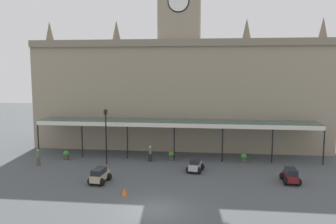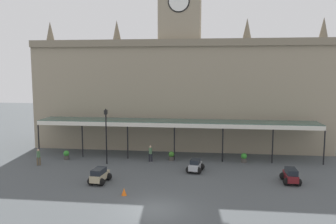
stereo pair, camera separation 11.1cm
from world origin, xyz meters
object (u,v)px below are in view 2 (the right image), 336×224
traffic_cone (124,192)px  planter_by_canopy (244,158)px  car_maroon_estate (291,176)px  car_silver_sedan (195,166)px  car_beige_estate (100,176)px  pedestrian_near_entrance (39,156)px  pedestrian_beside_cars (150,153)px  planter_near_kerb (171,156)px  planter_forecourt_centre (66,155)px  victorian_lamppost (106,130)px

traffic_cone → planter_by_canopy: (9.92, 10.65, 0.21)m
car_maroon_estate → car_silver_sedan: bearing=164.3°
car_beige_estate → pedestrian_near_entrance: 8.89m
car_beige_estate → traffic_cone: (2.77, -2.65, -0.28)m
car_beige_estate → pedestrian_near_entrance: pedestrian_near_entrance is taller
pedestrian_near_entrance → pedestrian_beside_cars: (10.81, 2.77, 0.00)m
traffic_cone → planter_near_kerb: planter_near_kerb is taller
pedestrian_beside_cars → planter_forecourt_centre: 9.00m
planter_by_canopy → planter_forecourt_centre: 18.60m
car_silver_sedan → car_maroon_estate: 8.41m
pedestrian_beside_cars → traffic_cone: pedestrian_beside_cars is taller
car_beige_estate → victorian_lamppost: size_ratio=0.41×
car_beige_estate → pedestrian_beside_cars: 7.85m
victorian_lamppost → planter_by_canopy: bearing=9.1°
car_beige_estate → planter_forecourt_centre: 9.06m
car_silver_sedan → pedestrian_beside_cars: (-4.76, 3.04, 0.41)m
car_maroon_estate → pedestrian_near_entrance: pedestrian_near_entrance is taller
car_beige_estate → victorian_lamppost: (-1.14, 5.79, 2.88)m
planter_by_canopy → traffic_cone: bearing=-133.0°
pedestrian_beside_cars → planter_forecourt_centre: size_ratio=1.74×
victorian_lamppost → traffic_cone: bearing=-65.2°
pedestrian_beside_cars → victorian_lamppost: size_ratio=0.30×
car_silver_sedan → car_beige_estate: bearing=-152.1°
car_beige_estate → pedestrian_beside_cars: pedestrian_beside_cars is taller
car_beige_estate → traffic_cone: car_beige_estate is taller
planter_near_kerb → car_beige_estate: bearing=-123.5°
car_silver_sedan → pedestrian_near_entrance: bearing=179.0°
car_silver_sedan → planter_forecourt_centre: bearing=168.7°
car_beige_estate → traffic_cone: 3.84m
car_maroon_estate → car_beige_estate: size_ratio=0.97×
pedestrian_beside_cars → car_maroon_estate: bearing=-22.4°
car_silver_sedan → pedestrian_near_entrance: 15.58m
car_silver_sedan → car_maroon_estate: size_ratio=0.96×
car_silver_sedan → planter_by_canopy: car_silver_sedan is taller
victorian_lamppost → planter_near_kerb: victorian_lamppost is taller
traffic_cone → pedestrian_beside_cars: bearing=88.0°
planter_by_canopy → pedestrian_near_entrance: bearing=-170.0°
pedestrian_beside_cars → planter_forecourt_centre: pedestrian_beside_cars is taller
pedestrian_near_entrance → planter_by_canopy: size_ratio=1.74×
pedestrian_near_entrance → car_maroon_estate: bearing=-6.1°
victorian_lamppost → planter_by_canopy: 14.31m
car_silver_sedan → car_maroon_estate: car_maroon_estate is taller
traffic_cone → planter_near_kerb: size_ratio=0.59×
car_silver_sedan → traffic_cone: (-5.10, -6.81, -0.22)m
planter_forecourt_centre → pedestrian_beside_cars: bearing=1.9°
victorian_lamppost → planter_forecourt_centre: victorian_lamppost is taller
victorian_lamppost → planter_by_canopy: (13.83, 2.21, -2.95)m
car_maroon_estate → planter_forecourt_centre: size_ratio=2.35×
car_silver_sedan → planter_near_kerb: (-2.66, 3.70, -0.01)m
victorian_lamppost → planter_forecourt_centre: 5.69m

